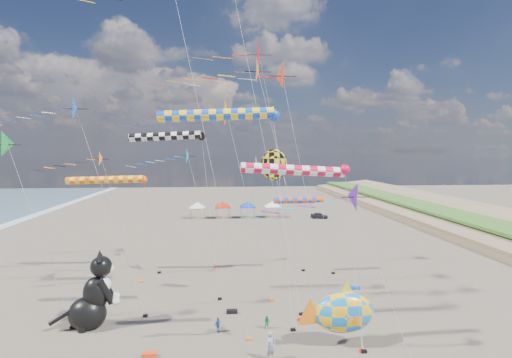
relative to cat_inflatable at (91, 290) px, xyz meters
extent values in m
cone|color=orange|center=(-1.61, 10.31, 9.73)|extent=(1.59, 1.70, 1.76)
cylinder|color=#B2B2B2|center=(0.02, 10.31, 3.41)|extent=(3.30, 0.02, 12.63)
cube|color=black|center=(1.66, 10.31, -2.80)|extent=(0.36, 0.24, 0.20)
cone|color=#0BA2D8|center=(6.90, 15.00, 9.97)|extent=(1.82, 1.95, 2.01)
cylinder|color=#B2B2B2|center=(8.05, 15.00, 3.53)|extent=(2.32, 0.02, 12.87)
cube|color=black|center=(9.19, 15.00, -2.80)|extent=(0.36, 0.24, 0.20)
cone|color=blue|center=(-0.23, 1.60, 13.72)|extent=(1.95, 2.08, 2.15)
cylinder|color=#B2B2B2|center=(1.73, 1.60, 5.41)|extent=(3.94, 0.02, 16.63)
cube|color=black|center=(3.69, 1.60, -2.80)|extent=(0.36, 0.24, 0.20)
cone|color=red|center=(15.23, 12.63, 20.66)|extent=(2.82, 3.01, 3.11)
cylinder|color=#B2B2B2|center=(17.10, 12.63, 8.88)|extent=(3.76, 0.02, 23.57)
cube|color=black|center=(18.97, 12.63, -2.80)|extent=(0.36, 0.24, 0.20)
cone|color=#179638|center=(-4.01, -0.07, 11.00)|extent=(1.96, 2.10, 2.17)
cylinder|color=#B2B2B2|center=(-2.71, -0.07, 4.05)|extent=(2.62, 0.02, 13.91)
cube|color=black|center=(-1.41, -0.07, -2.80)|extent=(0.36, 0.24, 0.20)
cone|color=red|center=(15.66, 4.12, 17.27)|extent=(2.58, 2.76, 2.85)
cylinder|color=#B2B2B2|center=(17.54, 4.12, 7.18)|extent=(3.77, 0.02, 20.17)
cube|color=black|center=(19.41, 4.12, -2.80)|extent=(0.36, 0.24, 0.20)
cylinder|color=#B2B2B2|center=(14.08, -0.23, 9.88)|extent=(3.87, 0.02, 25.56)
cube|color=black|center=(16.00, -0.23, -2.80)|extent=(0.36, 0.24, 0.20)
cone|color=#501593|center=(19.18, -8.24, 7.73)|extent=(1.84, 1.97, 2.03)
cylinder|color=#B2B2B2|center=(20.33, -8.24, 2.42)|extent=(2.32, 0.02, 10.64)
cylinder|color=#B2B2B2|center=(9.94, -3.21, 9.92)|extent=(3.63, 0.02, 25.65)
cube|color=black|center=(11.75, -3.21, -2.80)|extent=(0.36, 0.24, 0.20)
cone|color=orange|center=(14.36, 0.72, 16.68)|extent=(2.16, 2.31, 2.38)
cylinder|color=#B2B2B2|center=(16.04, 0.72, 6.89)|extent=(3.40, 0.02, 19.59)
cube|color=black|center=(17.73, 0.72, -2.80)|extent=(0.36, 0.24, 0.20)
cone|color=#FFA80A|center=(11.61, 4.04, 13.70)|extent=(2.32, 2.48, 2.56)
cylinder|color=#B2B2B2|center=(12.95, 4.04, 5.40)|extent=(2.70, 0.02, 16.61)
cube|color=black|center=(14.29, 4.04, -2.80)|extent=(0.36, 0.24, 0.20)
cylinder|color=black|center=(5.08, 4.80, 11.77)|extent=(6.20, 0.70, 0.70)
sphere|color=black|center=(8.18, 4.80, 11.77)|extent=(0.74, 0.74, 0.74)
cylinder|color=#B2B2B2|center=(8.93, 4.80, 4.44)|extent=(1.52, 0.02, 14.68)
cube|color=black|center=(9.68, 4.80, -2.80)|extent=(0.36, 0.24, 0.20)
cylinder|color=blue|center=(9.54, -1.95, 13.06)|extent=(8.18, 0.83, 0.83)
sphere|color=blue|center=(13.63, -1.95, 13.06)|extent=(0.87, 0.87, 0.87)
cylinder|color=#B2B2B2|center=(14.38, -1.95, 5.08)|extent=(1.52, 0.02, 15.96)
cube|color=black|center=(15.13, -1.95, -2.80)|extent=(0.36, 0.24, 0.20)
cylinder|color=#F44D14|center=(-2.50, 13.23, 7.44)|extent=(8.10, 0.79, 0.79)
sphere|color=#F44D14|center=(1.55, 13.23, 7.44)|extent=(0.83, 0.83, 0.83)
cylinder|color=#B2B2B2|center=(2.30, 13.23, 2.27)|extent=(1.52, 0.02, 10.34)
cube|color=black|center=(3.05, 13.23, -2.80)|extent=(0.36, 0.24, 0.20)
cylinder|color=#E95010|center=(17.98, 11.35, 5.25)|extent=(5.08, 0.70, 0.70)
sphere|color=#E95010|center=(20.52, 11.35, 5.25)|extent=(0.74, 0.74, 0.74)
cylinder|color=#B2B2B2|center=(21.27, 11.35, 1.18)|extent=(1.52, 0.02, 8.16)
cube|color=black|center=(22.02, 11.35, -2.80)|extent=(0.36, 0.24, 0.20)
cylinder|color=red|center=(14.40, -5.57, 9.30)|extent=(6.69, 0.66, 0.66)
sphere|color=red|center=(17.74, -5.57, 9.30)|extent=(0.69, 0.69, 0.69)
cylinder|color=#B2B2B2|center=(18.49, -5.57, 3.20)|extent=(1.52, 0.02, 12.20)
cube|color=black|center=(19.24, -5.57, -2.80)|extent=(0.36, 0.24, 0.20)
ellipsoid|color=yellow|center=(14.31, 2.83, 9.34)|extent=(2.20, 0.40, 2.64)
cone|color=yellow|center=(12.81, 2.83, 9.34)|extent=(0.12, 1.80, 1.80)
cylinder|color=#B2B2B2|center=(15.31, 1.83, 3.22)|extent=(2.03, 2.03, 12.25)
cube|color=black|center=(16.31, 0.83, -2.80)|extent=(0.36, 0.24, 0.20)
ellipsoid|color=blue|center=(18.17, -4.52, -0.54)|extent=(4.41, 2.20, 2.82)
cone|color=orange|center=(15.72, -4.52, -0.54)|extent=(2.07, 0.36, 2.07)
cone|color=yellow|center=(18.36, -4.52, 0.87)|extent=(1.51, 0.28, 1.51)
cylinder|color=#B2B2B2|center=(19.24, -5.02, -1.96)|extent=(0.17, 1.04, 1.91)
cube|color=red|center=(19.17, -5.52, -2.80)|extent=(0.36, 0.24, 0.20)
imported|color=gray|center=(12.95, -5.97, -1.96)|extent=(0.82, 0.75, 1.88)
imported|color=#1B7043|center=(13.24, -1.47, -2.38)|extent=(0.58, 0.50, 1.03)
imported|color=#214290|center=(9.55, -1.63, -2.35)|extent=(0.64, 0.65, 1.10)
cube|color=#F13811|center=(5.13, -4.85, -2.75)|extent=(0.90, 0.44, 0.30)
cube|color=black|center=(10.68, 1.70, -2.75)|extent=(0.90, 0.44, 0.30)
cube|color=blue|center=(22.76, 6.39, -2.75)|extent=(0.90, 0.44, 0.30)
cube|color=white|center=(5.21, 48.76, -0.65)|extent=(3.00, 3.00, 0.15)
pyramid|color=white|center=(5.21, 48.76, 0.40)|extent=(4.20, 4.20, 1.00)
cylinder|color=#999999|center=(3.91, 47.46, -1.80)|extent=(0.08, 0.08, 2.20)
cylinder|color=#999999|center=(6.51, 47.46, -1.80)|extent=(0.08, 0.08, 2.20)
cylinder|color=#999999|center=(3.91, 50.06, -1.80)|extent=(0.08, 0.08, 2.20)
cylinder|color=#999999|center=(6.51, 50.06, -1.80)|extent=(0.08, 0.08, 2.20)
cube|color=red|center=(10.21, 48.76, -0.65)|extent=(3.00, 3.00, 0.15)
pyramid|color=red|center=(10.21, 48.76, 0.40)|extent=(4.20, 4.20, 1.00)
cylinder|color=#999999|center=(8.91, 47.46, -1.80)|extent=(0.08, 0.08, 2.20)
cylinder|color=#999999|center=(11.51, 47.46, -1.80)|extent=(0.08, 0.08, 2.20)
cylinder|color=#999999|center=(8.91, 50.06, -1.80)|extent=(0.08, 0.08, 2.20)
cylinder|color=#999999|center=(11.51, 50.06, -1.80)|extent=(0.08, 0.08, 2.20)
cube|color=#1433C8|center=(15.21, 48.76, -0.65)|extent=(3.00, 3.00, 0.15)
pyramid|color=#1433C8|center=(15.21, 48.76, 0.40)|extent=(4.20, 4.20, 1.00)
cylinder|color=#999999|center=(13.91, 47.46, -1.80)|extent=(0.08, 0.08, 2.20)
cylinder|color=#999999|center=(16.51, 47.46, -1.80)|extent=(0.08, 0.08, 2.20)
cylinder|color=#999999|center=(13.91, 50.06, -1.80)|extent=(0.08, 0.08, 2.20)
cylinder|color=#999999|center=(16.51, 50.06, -1.80)|extent=(0.08, 0.08, 2.20)
cube|color=white|center=(20.21, 48.76, -0.65)|extent=(3.00, 3.00, 0.15)
pyramid|color=white|center=(20.21, 48.76, 0.40)|extent=(4.20, 4.20, 1.00)
cylinder|color=#999999|center=(18.91, 47.46, -1.80)|extent=(0.08, 0.08, 2.20)
cylinder|color=#999999|center=(21.51, 47.46, -1.80)|extent=(0.08, 0.08, 2.20)
cylinder|color=#999999|center=(18.91, 50.06, -1.80)|extent=(0.08, 0.08, 2.20)
cylinder|color=#999999|center=(21.51, 50.06, -1.80)|extent=(0.08, 0.08, 2.20)
imported|color=#26262D|center=(29.36, 46.76, -2.31)|extent=(3.71, 2.50, 1.17)
camera|label=1|loc=(9.81, -30.47, 10.49)|focal=28.00mm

